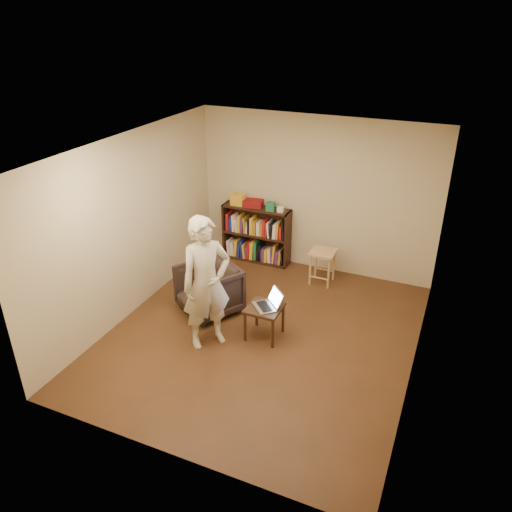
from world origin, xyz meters
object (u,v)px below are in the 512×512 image
at_px(laptop, 269,303).
at_px(person, 206,283).
at_px(armchair, 209,289).
at_px(side_table, 264,312).
at_px(stool, 323,257).
at_px(bookshelf, 257,237).

distance_m(laptop, person, 0.90).
xyz_separation_m(armchair, side_table, (0.99, -0.26, 0.02)).
xyz_separation_m(stool, armchair, (-1.28, -1.49, -0.09)).
height_order(stool, armchair, armchair).
distance_m(side_table, laptop, 0.15).
xyz_separation_m(bookshelf, person, (0.38, -2.51, 0.47)).
xyz_separation_m(side_table, person, (-0.63, -0.42, 0.52)).
height_order(bookshelf, armchair, bookshelf).
bearing_deg(armchair, person, -30.62).
relative_size(bookshelf, stool, 2.13).
bearing_deg(armchair, laptop, 19.16).
bearing_deg(armchair, bookshelf, 122.55).
bearing_deg(bookshelf, side_table, -64.07).
distance_m(armchair, laptop, 1.08).
xyz_separation_m(stool, side_table, (-0.29, -1.76, -0.07)).
bearing_deg(laptop, stool, 127.96).
distance_m(bookshelf, person, 2.58).
bearing_deg(laptop, bookshelf, 163.15).
bearing_deg(stool, bookshelf, 165.67).
xyz_separation_m(bookshelf, laptop, (1.07, -2.06, 0.08)).
relative_size(bookshelf, armchair, 1.50).
bearing_deg(person, armchair, 66.51).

